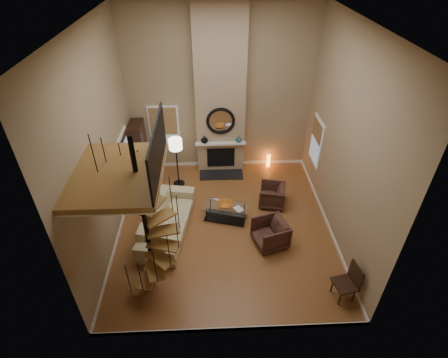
{
  "coord_description": "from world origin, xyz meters",
  "views": [
    {
      "loc": [
        -0.35,
        -7.36,
        7.03
      ],
      "look_at": [
        0.0,
        0.4,
        1.4
      ],
      "focal_mm": 27.85,
      "sensor_mm": 36.0,
      "label": 1
    }
  ],
  "objects_px": {
    "side_chair": "(349,281)",
    "armchair_far": "(273,233)",
    "hutch": "(139,150)",
    "floor_lamp": "(176,148)",
    "accent_lamp": "(268,161)",
    "armchair_near": "(274,196)",
    "sofa": "(167,219)",
    "coffee_table": "(225,211)"
  },
  "relations": [
    {
      "from": "sofa",
      "to": "floor_lamp",
      "type": "xyz_separation_m",
      "value": [
        0.18,
        2.18,
        1.02
      ]
    },
    {
      "from": "sofa",
      "to": "hutch",
      "type": "bearing_deg",
      "value": 30.93
    },
    {
      "from": "hutch",
      "to": "sofa",
      "type": "bearing_deg",
      "value": -68.46
    },
    {
      "from": "accent_lamp",
      "to": "armchair_near",
      "type": "bearing_deg",
      "value": -93.81
    },
    {
      "from": "coffee_table",
      "to": "floor_lamp",
      "type": "height_order",
      "value": "floor_lamp"
    },
    {
      "from": "armchair_far",
      "to": "floor_lamp",
      "type": "xyz_separation_m",
      "value": [
        -2.72,
        2.82,
        1.06
      ]
    },
    {
      "from": "sofa",
      "to": "side_chair",
      "type": "xyz_separation_m",
      "value": [
        4.35,
        -2.42,
        0.13
      ]
    },
    {
      "from": "armchair_near",
      "to": "armchair_far",
      "type": "relative_size",
      "value": 0.91
    },
    {
      "from": "floor_lamp",
      "to": "side_chair",
      "type": "distance_m",
      "value": 6.27
    },
    {
      "from": "sofa",
      "to": "coffee_table",
      "type": "distance_m",
      "value": 1.72
    },
    {
      "from": "hutch",
      "to": "accent_lamp",
      "type": "height_order",
      "value": "hutch"
    },
    {
      "from": "coffee_table",
      "to": "side_chair",
      "type": "distance_m",
      "value": 3.89
    },
    {
      "from": "hutch",
      "to": "accent_lamp",
      "type": "xyz_separation_m",
      "value": [
        4.47,
        0.25,
        -0.7
      ]
    },
    {
      "from": "coffee_table",
      "to": "armchair_near",
      "type": "bearing_deg",
      "value": 20.49
    },
    {
      "from": "armchair_near",
      "to": "floor_lamp",
      "type": "distance_m",
      "value": 3.43
    },
    {
      "from": "coffee_table",
      "to": "sofa",
      "type": "bearing_deg",
      "value": -166.92
    },
    {
      "from": "hutch",
      "to": "accent_lamp",
      "type": "bearing_deg",
      "value": 3.26
    },
    {
      "from": "hutch",
      "to": "coffee_table",
      "type": "height_order",
      "value": "hutch"
    },
    {
      "from": "armchair_near",
      "to": "accent_lamp",
      "type": "distance_m",
      "value": 2.14
    },
    {
      "from": "armchair_far",
      "to": "side_chair",
      "type": "relative_size",
      "value": 0.84
    },
    {
      "from": "hutch",
      "to": "side_chair",
      "type": "bearing_deg",
      "value": -43.86
    },
    {
      "from": "armchair_far",
      "to": "side_chair",
      "type": "bearing_deg",
      "value": 21.89
    },
    {
      "from": "hutch",
      "to": "armchair_near",
      "type": "xyz_separation_m",
      "value": [
        4.32,
        -1.88,
        -0.6
      ]
    },
    {
      "from": "accent_lamp",
      "to": "floor_lamp",
      "type": "bearing_deg",
      "value": -163.84
    },
    {
      "from": "side_chair",
      "to": "sofa",
      "type": "bearing_deg",
      "value": 150.93
    },
    {
      "from": "sofa",
      "to": "floor_lamp",
      "type": "distance_m",
      "value": 2.41
    },
    {
      "from": "floor_lamp",
      "to": "side_chair",
      "type": "xyz_separation_m",
      "value": [
        4.17,
        -4.6,
        -0.89
      ]
    },
    {
      "from": "armchair_far",
      "to": "coffee_table",
      "type": "xyz_separation_m",
      "value": [
        -1.23,
        1.03,
        -0.07
      ]
    },
    {
      "from": "sofa",
      "to": "coffee_table",
      "type": "height_order",
      "value": "sofa"
    },
    {
      "from": "armchair_far",
      "to": "sofa",
      "type": "bearing_deg",
      "value": -119.63
    },
    {
      "from": "armchair_far",
      "to": "accent_lamp",
      "type": "bearing_deg",
      "value": 155.99
    },
    {
      "from": "sofa",
      "to": "side_chair",
      "type": "relative_size",
      "value": 2.72
    },
    {
      "from": "hutch",
      "to": "side_chair",
      "type": "height_order",
      "value": "hutch"
    },
    {
      "from": "hutch",
      "to": "floor_lamp",
      "type": "relative_size",
      "value": 1.14
    },
    {
      "from": "hutch",
      "to": "armchair_near",
      "type": "height_order",
      "value": "hutch"
    },
    {
      "from": "accent_lamp",
      "to": "side_chair",
      "type": "relative_size",
      "value": 0.45
    },
    {
      "from": "armchair_near",
      "to": "coffee_table",
      "type": "bearing_deg",
      "value": -56.95
    },
    {
      "from": "armchair_near",
      "to": "coffee_table",
      "type": "distance_m",
      "value": 1.64
    },
    {
      "from": "sofa",
      "to": "coffee_table",
      "type": "relative_size",
      "value": 1.92
    },
    {
      "from": "side_chair",
      "to": "armchair_far",
      "type": "bearing_deg",
      "value": 129.12
    },
    {
      "from": "armchair_far",
      "to": "floor_lamp",
      "type": "distance_m",
      "value": 4.06
    },
    {
      "from": "sofa",
      "to": "accent_lamp",
      "type": "distance_m",
      "value": 4.56
    }
  ]
}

